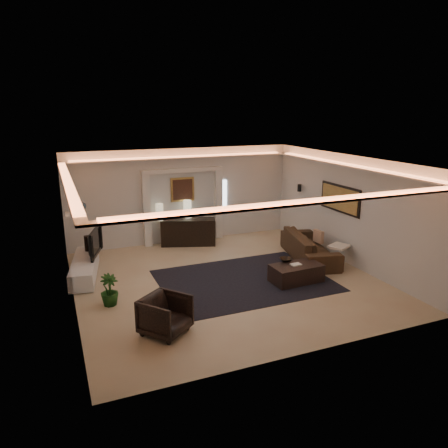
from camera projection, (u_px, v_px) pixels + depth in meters
name	position (u px, v px, depth m)	size (l,w,h in m)	color
floor	(226.00, 280.00, 10.44)	(7.00, 7.00, 0.00)	#C8B993
ceiling	(226.00, 161.00, 9.68)	(7.00, 7.00, 0.00)	white
wall_back	(182.00, 196.00, 13.18)	(7.00, 7.00, 0.00)	silver
wall_front	(308.00, 275.00, 6.93)	(7.00, 7.00, 0.00)	silver
wall_left	(69.00, 240.00, 8.78)	(7.00, 7.00, 0.00)	silver
wall_right	(347.00, 210.00, 11.34)	(7.00, 7.00, 0.00)	silver
cove_soffit	(226.00, 173.00, 9.75)	(7.00, 7.00, 0.04)	silver
daylight_slit	(223.00, 196.00, 13.69)	(0.25, 0.03, 1.00)	white
area_rug	(244.00, 280.00, 10.41)	(4.00, 3.00, 0.01)	black
pilaster_left	(147.00, 211.00, 12.76)	(0.22, 0.20, 2.20)	silver
pilaster_right	(218.00, 204.00, 13.61)	(0.22, 0.20, 2.20)	silver
alcove_header	(183.00, 170.00, 12.88)	(2.52, 0.20, 0.12)	silver
painting_frame	(182.00, 189.00, 13.10)	(0.74, 0.04, 0.74)	tan
painting_canvas	(183.00, 190.00, 13.08)	(0.62, 0.02, 0.62)	#4C2D1E
art_panel_frame	(340.00, 199.00, 11.53)	(0.04, 1.64, 0.74)	black
art_panel_gold	(339.00, 199.00, 11.52)	(0.02, 1.50, 0.62)	tan
wall_sconce	(299.00, 188.00, 13.20)	(0.12, 0.12, 0.22)	black
wall_niche	(67.00, 215.00, 9.99)	(0.10, 0.55, 0.04)	silver
console	(188.00, 232.00, 13.05)	(1.64, 0.51, 0.82)	black
lamp_left	(160.00, 211.00, 12.76)	(0.22, 0.22, 0.50)	beige
lamp_right	(188.00, 208.00, 13.08)	(0.24, 0.24, 0.54)	#FFF6C5
media_ledge	(85.00, 268.00, 10.63)	(0.55, 2.22, 0.42)	white
tv	(91.00, 241.00, 10.83)	(0.16, 1.21, 0.70)	black
figurine	(87.00, 243.00, 11.20)	(0.15, 0.15, 0.41)	black
ginger_jar	(79.00, 205.00, 10.19)	(0.32, 0.32, 0.34)	#364454
plant	(109.00, 290.00, 9.04)	(0.38, 0.38, 0.68)	#184013
sofa	(310.00, 247.00, 11.82)	(0.96, 2.45, 0.72)	#321E15
throw_blanket	(339.00, 246.00, 11.23)	(0.52, 0.43, 0.06)	beige
throw_pillow	(318.00, 236.00, 12.10)	(0.11, 0.35, 0.35)	tan
coffee_table	(296.00, 274.00, 10.29)	(1.22, 0.66, 0.45)	black
bowl	(286.00, 260.00, 10.49)	(0.31, 0.31, 0.08)	black
magazine	(296.00, 265.00, 10.22)	(0.24, 0.18, 0.03)	silver
armchair	(165.00, 315.00, 7.89)	(0.78, 0.80, 0.73)	black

